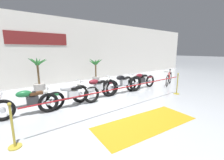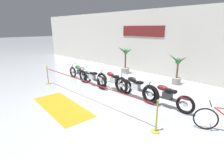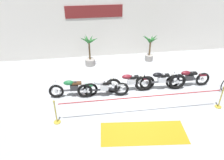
{
  "view_description": "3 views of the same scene",
  "coord_description": "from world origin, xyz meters",
  "px_view_note": "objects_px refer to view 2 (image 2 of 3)",
  "views": [
    {
      "loc": [
        -3.54,
        -4.74,
        2.13
      ],
      "look_at": [
        0.28,
        0.16,
        0.9
      ],
      "focal_mm": 24.0,
      "sensor_mm": 36.0,
      "label": 1
    },
    {
      "loc": [
        5.68,
        -5.3,
        3.03
      ],
      "look_at": [
        0.33,
        0.24,
        0.72
      ],
      "focal_mm": 28.0,
      "sensor_mm": 36.0,
      "label": 2
    },
    {
      "loc": [
        -2.22,
        -7.84,
        5.84
      ],
      "look_at": [
        -1.0,
        0.5,
        0.82
      ],
      "focal_mm": 35.0,
      "sensor_mm": 36.0,
      "label": 3
    }
  ],
  "objects_px": {
    "motorcycle_silver_1": "(92,77)",
    "stanchion_mid_left": "(156,121)",
    "motorcycle_black_3": "(135,88)",
    "stanchion_far_left": "(69,80)",
    "motorcycle_green_0": "(80,73)",
    "potted_palm_left_of_row": "(177,70)",
    "potted_palm_right_of_row": "(125,62)",
    "motorcycle_maroon_4": "(166,96)",
    "floor_banner": "(62,107)",
    "motorcycle_maroon_2": "(113,81)"
  },
  "relations": [
    {
      "from": "motorcycle_maroon_2",
      "to": "motorcycle_maroon_4",
      "type": "bearing_deg",
      "value": -0.38
    },
    {
      "from": "motorcycle_silver_1",
      "to": "floor_banner",
      "type": "xyz_separation_m",
      "value": [
        1.22,
        -2.58,
        -0.45
      ]
    },
    {
      "from": "motorcycle_green_0",
      "to": "motorcycle_maroon_2",
      "type": "bearing_deg",
      "value": 2.36
    },
    {
      "from": "motorcycle_maroon_4",
      "to": "stanchion_far_left",
      "type": "xyz_separation_m",
      "value": [
        -4.02,
        -1.78,
        0.23
      ]
    },
    {
      "from": "motorcycle_black_3",
      "to": "potted_palm_left_of_row",
      "type": "xyz_separation_m",
      "value": [
        0.43,
        3.25,
        0.33
      ]
    },
    {
      "from": "motorcycle_maroon_4",
      "to": "floor_banner",
      "type": "relative_size",
      "value": 0.71
    },
    {
      "from": "motorcycle_maroon_2",
      "to": "stanchion_far_left",
      "type": "distance_m",
      "value": 2.14
    },
    {
      "from": "motorcycle_black_3",
      "to": "stanchion_mid_left",
      "type": "distance_m",
      "value": 2.68
    },
    {
      "from": "motorcycle_maroon_2",
      "to": "floor_banner",
      "type": "relative_size",
      "value": 0.75
    },
    {
      "from": "potted_palm_right_of_row",
      "to": "floor_banner",
      "type": "height_order",
      "value": "potted_palm_right_of_row"
    },
    {
      "from": "motorcycle_maroon_2",
      "to": "stanchion_far_left",
      "type": "bearing_deg",
      "value": -122.32
    },
    {
      "from": "motorcycle_black_3",
      "to": "motorcycle_maroon_4",
      "type": "xyz_separation_m",
      "value": [
        1.44,
        0.09,
        -0.03
      ]
    },
    {
      "from": "stanchion_far_left",
      "to": "floor_banner",
      "type": "bearing_deg",
      "value": -45.78
    },
    {
      "from": "motorcycle_green_0",
      "to": "motorcycle_maroon_4",
      "type": "relative_size",
      "value": 0.99
    },
    {
      "from": "potted_palm_right_of_row",
      "to": "stanchion_far_left",
      "type": "distance_m",
      "value": 4.86
    },
    {
      "from": "motorcycle_silver_1",
      "to": "stanchion_far_left",
      "type": "xyz_separation_m",
      "value": [
        0.18,
        -1.52,
        0.23
      ]
    },
    {
      "from": "motorcycle_silver_1",
      "to": "potted_palm_right_of_row",
      "type": "bearing_deg",
      "value": 96.91
    },
    {
      "from": "stanchion_far_left",
      "to": "stanchion_mid_left",
      "type": "relative_size",
      "value": 6.48
    },
    {
      "from": "motorcycle_green_0",
      "to": "potted_palm_right_of_row",
      "type": "distance_m",
      "value": 3.29
    },
    {
      "from": "motorcycle_maroon_2",
      "to": "stanchion_far_left",
      "type": "height_order",
      "value": "stanchion_far_left"
    },
    {
      "from": "motorcycle_silver_1",
      "to": "motorcycle_maroon_2",
      "type": "relative_size",
      "value": 0.99
    },
    {
      "from": "floor_banner",
      "to": "motorcycle_maroon_2",
      "type": "bearing_deg",
      "value": 93.72
    },
    {
      "from": "motorcycle_black_3",
      "to": "motorcycle_maroon_4",
      "type": "bearing_deg",
      "value": 3.59
    },
    {
      "from": "potted_palm_right_of_row",
      "to": "stanchion_mid_left",
      "type": "distance_m",
      "value": 7.14
    },
    {
      "from": "potted_palm_right_of_row",
      "to": "floor_banner",
      "type": "relative_size",
      "value": 0.59
    },
    {
      "from": "potted_palm_left_of_row",
      "to": "stanchion_mid_left",
      "type": "relative_size",
      "value": 1.62
    },
    {
      "from": "floor_banner",
      "to": "potted_palm_right_of_row",
      "type": "bearing_deg",
      "value": 111.24
    },
    {
      "from": "motorcycle_maroon_2",
      "to": "potted_palm_right_of_row",
      "type": "xyz_separation_m",
      "value": [
        -1.72,
        3.02,
        0.35
      ]
    },
    {
      "from": "motorcycle_black_3",
      "to": "potted_palm_left_of_row",
      "type": "relative_size",
      "value": 1.46
    },
    {
      "from": "stanchion_mid_left",
      "to": "floor_banner",
      "type": "relative_size",
      "value": 0.33
    },
    {
      "from": "floor_banner",
      "to": "motorcycle_silver_1",
      "type": "bearing_deg",
      "value": 121.12
    },
    {
      "from": "motorcycle_black_3",
      "to": "floor_banner",
      "type": "height_order",
      "value": "motorcycle_black_3"
    },
    {
      "from": "motorcycle_silver_1",
      "to": "motorcycle_green_0",
      "type": "bearing_deg",
      "value": 172.71
    },
    {
      "from": "potted_palm_right_of_row",
      "to": "stanchion_mid_left",
      "type": "relative_size",
      "value": 1.78
    },
    {
      "from": "stanchion_mid_left",
      "to": "floor_banner",
      "type": "distance_m",
      "value": 3.79
    },
    {
      "from": "motorcycle_maroon_4",
      "to": "motorcycle_black_3",
      "type": "bearing_deg",
      "value": -176.41
    },
    {
      "from": "motorcycle_green_0",
      "to": "stanchion_far_left",
      "type": "xyz_separation_m",
      "value": [
        1.53,
        -1.69,
        0.23
      ]
    },
    {
      "from": "motorcycle_green_0",
      "to": "potted_palm_left_of_row",
      "type": "bearing_deg",
      "value": 35.6
    },
    {
      "from": "stanchion_far_left",
      "to": "motorcycle_silver_1",
      "type": "bearing_deg",
      "value": 96.94
    },
    {
      "from": "motorcycle_green_0",
      "to": "potted_palm_left_of_row",
      "type": "height_order",
      "value": "potted_palm_left_of_row"
    },
    {
      "from": "motorcycle_silver_1",
      "to": "stanchion_mid_left",
      "type": "bearing_deg",
      "value": -17.41
    },
    {
      "from": "motorcycle_maroon_4",
      "to": "stanchion_mid_left",
      "type": "distance_m",
      "value": 1.89
    },
    {
      "from": "potted_palm_left_of_row",
      "to": "stanchion_far_left",
      "type": "bearing_deg",
      "value": -121.36
    },
    {
      "from": "motorcycle_green_0",
      "to": "stanchion_far_left",
      "type": "relative_size",
      "value": 0.33
    },
    {
      "from": "motorcycle_maroon_2",
      "to": "motorcycle_maroon_4",
      "type": "height_order",
      "value": "motorcycle_maroon_2"
    },
    {
      "from": "motorcycle_silver_1",
      "to": "motorcycle_maroon_4",
      "type": "bearing_deg",
      "value": 3.57
    },
    {
      "from": "stanchion_far_left",
      "to": "motorcycle_green_0",
      "type": "bearing_deg",
      "value": 132.18
    },
    {
      "from": "motorcycle_black_3",
      "to": "stanchion_far_left",
      "type": "distance_m",
      "value": 3.1
    },
    {
      "from": "motorcycle_silver_1",
      "to": "motorcycle_maroon_4",
      "type": "height_order",
      "value": "motorcycle_maroon_4"
    },
    {
      "from": "motorcycle_silver_1",
      "to": "floor_banner",
      "type": "relative_size",
      "value": 0.75
    }
  ]
}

